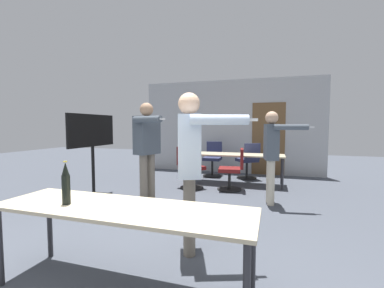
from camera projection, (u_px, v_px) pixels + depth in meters
back_wall at (231, 127)px, 7.62m from camera, size 5.28×0.12×2.74m
conference_table_near at (122, 214)px, 2.14m from camera, size 2.23×0.64×0.72m
conference_table_far at (235, 157)px, 6.15m from camera, size 2.26×0.67×0.72m
tv_screen at (92, 144)px, 4.93m from camera, size 0.44×1.28×1.62m
person_center_tall at (148, 142)px, 4.68m from camera, size 0.76×0.84×1.81m
person_near_casual at (272, 148)px, 4.53m from camera, size 0.81×0.57×1.65m
person_left_plaid at (190, 156)px, 2.79m from camera, size 0.90×0.59×1.75m
office_chair_far_right at (248, 162)px, 6.71m from camera, size 0.67×0.68×0.95m
office_chair_near_pushed at (233, 171)px, 5.55m from camera, size 0.58×0.52×0.91m
office_chair_side_rolled at (213, 160)px, 7.16m from camera, size 0.52×0.55×0.95m
office_chair_far_left at (190, 169)px, 5.77m from camera, size 0.68×0.67×0.92m
beer_bottle at (66, 184)px, 2.19m from camera, size 0.07×0.07×0.37m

